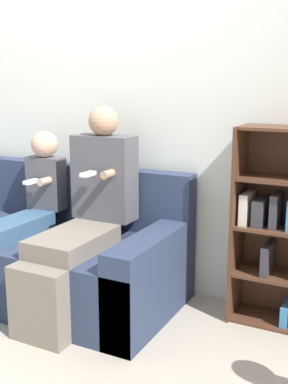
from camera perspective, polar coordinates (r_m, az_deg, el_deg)
ground_plane at (r=3.05m, az=-14.97°, el=-15.93°), size 14.00×14.00×0.00m
back_wall at (r=3.53m, az=-4.56°, el=9.98°), size 10.00×0.06×2.55m
couch at (r=3.48m, az=-12.40°, el=-7.16°), size 2.01×0.92×0.86m
adult_seated at (r=3.05m, az=-7.00°, el=-2.23°), size 0.42×0.88×1.30m
child_seated at (r=3.35m, az=-14.77°, el=-2.84°), size 0.28×0.91×1.11m
bookshelf at (r=3.00m, az=16.30°, el=-4.17°), size 0.57×0.31×1.20m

